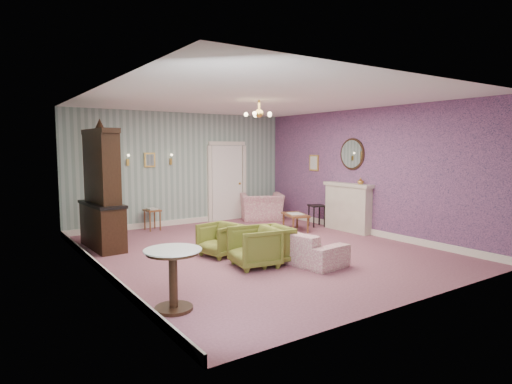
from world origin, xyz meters
TOP-DOWN VIEW (x-y plane):
  - floor at (0.00, 0.00)m, footprint 7.00×7.00m
  - ceiling at (0.00, 0.00)m, footprint 7.00×7.00m
  - wall_back at (0.00, 3.50)m, footprint 6.00×0.00m
  - wall_front at (0.00, -3.50)m, footprint 6.00×0.00m
  - wall_left at (-3.00, 0.00)m, footprint 0.00×7.00m
  - wall_right at (3.00, 0.00)m, footprint 0.00×7.00m
  - wall_right_floral at (2.98, 0.00)m, footprint 0.00×7.00m
  - door at (1.30, 3.46)m, footprint 1.12×0.12m
  - olive_chair_a at (-0.74, -0.93)m, footprint 0.78×0.82m
  - olive_chair_b at (-0.42, -0.91)m, footprint 0.69×0.73m
  - olive_chair_c at (-0.86, 0.04)m, footprint 0.73×0.77m
  - sofa_chintz at (0.12, -0.95)m, footprint 0.80×1.97m
  - wingback_chair at (2.06, 2.88)m, footprint 1.33×1.15m
  - dresser at (-2.49, 1.88)m, footprint 0.60×1.53m
  - fireplace at (2.86, 0.40)m, footprint 0.30×1.40m
  - mantel_vase at (2.84, 0.00)m, footprint 0.15×0.15m
  - oval_mirror at (2.96, 0.40)m, footprint 0.04×0.76m
  - framed_print at (2.97, 1.75)m, footprint 0.04×0.34m
  - coffee_table at (1.85, 1.14)m, footprint 0.68×0.91m
  - side_table_black at (2.65, 1.27)m, footprint 0.46×0.46m
  - pedestal_table at (-2.65, -2.00)m, footprint 0.76×0.76m
  - nesting_table at (-0.99, 3.15)m, footprint 0.35×0.44m
  - gilt_mirror_back at (-0.90, 3.46)m, footprint 0.28×0.06m
  - sconce_left at (-1.45, 3.44)m, footprint 0.16×0.12m
  - sconce_right at (-0.35, 3.44)m, footprint 0.16×0.12m
  - chandelier at (0.00, 0.00)m, footprint 0.56×0.56m
  - burgundy_cushion at (2.01, 2.73)m, footprint 0.41×0.28m

SIDE VIEW (x-z plane):
  - floor at x=0.00m, z-range 0.00..0.00m
  - coffee_table at x=1.85m, z-range 0.00..0.42m
  - nesting_table at x=-0.99m, z-range 0.00..0.55m
  - side_table_black at x=2.65m, z-range 0.00..0.56m
  - olive_chair_c at x=-0.86m, z-range 0.00..0.67m
  - olive_chair_b at x=-0.42m, z-range 0.00..0.72m
  - olive_chair_a at x=-0.74m, z-range 0.00..0.74m
  - sofa_chintz at x=0.12m, z-range 0.00..0.75m
  - pedestal_table at x=-2.65m, z-range 0.00..0.78m
  - burgundy_cushion at x=2.01m, z-range 0.28..0.68m
  - wingback_chair at x=2.06m, z-range 0.00..0.98m
  - fireplace at x=2.86m, z-range 0.00..1.16m
  - door at x=1.30m, z-range 0.00..2.16m
  - mantel_vase at x=2.84m, z-range 1.16..1.31m
  - dresser at x=-2.49m, z-range 0.00..2.51m
  - wall_back at x=0.00m, z-range -1.55..4.45m
  - wall_front at x=0.00m, z-range -1.55..4.45m
  - wall_left at x=-3.00m, z-range -2.05..4.95m
  - wall_right at x=3.00m, z-range -2.05..4.95m
  - wall_right_floral at x=2.98m, z-range -2.05..4.95m
  - framed_print at x=2.97m, z-range 1.39..1.81m
  - gilt_mirror_back at x=-0.90m, z-range 1.52..1.88m
  - sconce_left at x=-1.45m, z-range 1.55..1.85m
  - sconce_right at x=-0.35m, z-range 1.55..1.85m
  - oval_mirror at x=2.96m, z-range 1.43..2.27m
  - chandelier at x=0.00m, z-range 2.45..2.81m
  - ceiling at x=0.00m, z-range 2.90..2.90m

